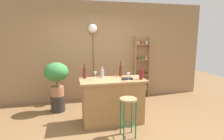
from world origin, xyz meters
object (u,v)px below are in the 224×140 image
spice_shelf (142,67)px  bottle_vinegar (141,74)px  plant_stool (58,103)px  bar_stool (128,109)px  bottle_soda_blue (102,73)px  wine_glass_center (129,75)px  bottle_wine_red (121,71)px  cookbook (127,78)px  bottle_spirits_clear (85,73)px  pendant_globe_light (93,29)px  wine_glass_left (95,74)px  potted_plant (56,75)px

spice_shelf → bottle_vinegar: spice_shelf is taller
spice_shelf → plant_stool: (-2.44, -0.62, -0.73)m
bar_stool → plant_stool: bar_stool is taller
bottle_soda_blue → wine_glass_center: size_ratio=1.66×
bottle_wine_red → wine_glass_center: 0.45m
bottle_wine_red → bottle_soda_blue: bearing=-173.2°
bottle_soda_blue → cookbook: bearing=-29.4°
bottle_soda_blue → bottle_spirits_clear: size_ratio=0.87×
wine_glass_center → pendant_globe_light: pendant_globe_light is taller
bottle_soda_blue → wine_glass_left: bottle_soda_blue is taller
potted_plant → wine_glass_center: size_ratio=5.04×
bottle_spirits_clear → plant_stool: bearing=133.5°
bar_stool → spice_shelf: bearing=62.4°
bar_stool → bottle_soda_blue: 1.05m
spice_shelf → bottle_soda_blue: bearing=-137.9°
bottle_vinegar → bottle_wine_red: bearing=130.5°
spice_shelf → bottle_wine_red: 1.62m
bottle_soda_blue → bottle_wine_red: (0.42, 0.05, 0.03)m
spice_shelf → wine_glass_center: 1.97m
cookbook → spice_shelf: bearing=57.1°
wine_glass_center → cookbook: wine_glass_center is taller
plant_stool → bottle_wine_red: size_ratio=1.15×
bottle_spirits_clear → pendant_globe_light: size_ratio=0.14×
bottle_wine_red → bottle_spirits_clear: bearing=-178.9°
bottle_wine_red → wine_glass_left: bottle_wine_red is taller
pendant_globe_light → potted_plant: bearing=-146.2°
bottle_spirits_clear → cookbook: bearing=-19.5°
bottle_spirits_clear → wine_glass_center: size_ratio=1.92×
bottle_wine_red → cookbook: bearing=-80.5°
wine_glass_left → pendant_globe_light: size_ratio=0.08×
bar_stool → spice_shelf: size_ratio=0.40×
wine_glass_left → spice_shelf: bearing=41.5°
bottle_spirits_clear → pendant_globe_light: bearing=74.6°
plant_stool → bottle_wine_red: bearing=-24.1°
cookbook → pendant_globe_light: (-0.50, 1.61, 1.07)m
bar_stool → potted_plant: potted_plant is taller
bottle_vinegar → wine_glass_center: bottle_vinegar is taller
plant_stool → wine_glass_left: wine_glass_left is taller
bottle_spirits_clear → bottle_soda_blue: bearing=-5.1°
bottle_wine_red → pendant_globe_light: pendant_globe_light is taller
plant_stool → pendant_globe_light: bearing=33.8°
bar_stool → pendant_globe_light: pendant_globe_light is taller
bottle_spirits_clear → pendant_globe_light: pendant_globe_light is taller
plant_stool → wine_glass_center: bearing=-36.6°
bottle_soda_blue → bottle_wine_red: size_ratio=0.79×
bottle_wine_red → wine_glass_center: bottle_wine_red is taller
plant_stool → pendant_globe_light: size_ratio=0.18×
pendant_globe_light → plant_stool: bearing=-146.2°
bar_stool → wine_glass_center: (0.15, 0.46, 0.53)m
plant_stool → potted_plant: 0.72m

